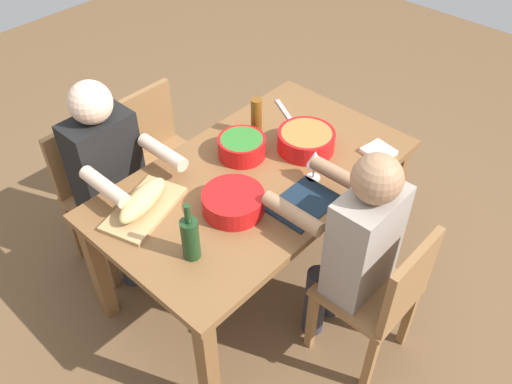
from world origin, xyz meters
TOP-DOWN VIEW (x-y plane):
  - ground_plane at (0.00, 0.00)m, footprint 8.00×8.00m
  - dining_table at (0.00, 0.00)m, footprint 1.60×0.92m
  - chair_near_right at (0.44, -0.78)m, footprint 0.40×0.40m
  - diner_near_right at (0.44, -0.60)m, footprint 0.41×0.53m
  - chair_near_center at (0.00, -0.78)m, footprint 0.40×0.40m
  - chair_far_center at (0.00, 0.78)m, footprint 0.40×0.40m
  - diner_far_center at (-0.00, 0.60)m, footprint 0.41×0.53m
  - serving_bowl_fruit at (-0.33, 0.05)m, footprint 0.30×0.30m
  - serving_bowl_pasta at (0.25, 0.09)m, footprint 0.29×0.29m
  - serving_bowl_greens at (-0.07, -0.16)m, footprint 0.24×0.24m
  - cutting_board at (0.53, -0.21)m, footprint 0.45×0.33m
  - bread_loaf at (0.53, -0.21)m, footprint 0.34×0.20m
  - wine_bottle at (0.56, 0.15)m, footprint 0.08×0.08m
  - beer_bottle at (-0.25, -0.23)m, footprint 0.06×0.06m
  - wine_glass at (-0.18, 0.22)m, footprint 0.08×0.08m
  - placemat_far_center at (0.00, 0.30)m, footprint 0.32×0.23m
  - carving_knife at (-0.53, -0.26)m, footprint 0.13×0.21m
  - napkin_stack at (-0.56, 0.35)m, footprint 0.16×0.16m

SIDE VIEW (x-z plane):
  - ground_plane at x=0.00m, z-range 0.00..0.00m
  - chair_near_right at x=0.44m, z-range 0.06..0.91m
  - chair_near_center at x=0.00m, z-range 0.06..0.91m
  - chair_far_center at x=0.00m, z-range 0.06..0.91m
  - dining_table at x=0.00m, z-range 0.28..1.02m
  - diner_near_right at x=0.44m, z-range 0.10..1.30m
  - diner_far_center at x=0.00m, z-range 0.10..1.30m
  - placemat_far_center at x=0.00m, z-range 0.74..0.75m
  - carving_knife at x=-0.53m, z-range 0.74..0.75m
  - cutting_board at x=0.53m, z-range 0.74..0.76m
  - napkin_stack at x=-0.56m, z-range 0.74..0.76m
  - serving_bowl_pasta at x=0.25m, z-range 0.75..0.84m
  - serving_bowl_greens at x=-0.07m, z-range 0.75..0.85m
  - serving_bowl_fruit at x=-0.33m, z-range 0.75..0.85m
  - bread_loaf at x=0.53m, z-range 0.76..0.85m
  - wine_bottle at x=0.56m, z-range 0.70..0.99m
  - beer_bottle at x=-0.25m, z-range 0.74..0.96m
  - wine_glass at x=-0.18m, z-range 0.77..0.94m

